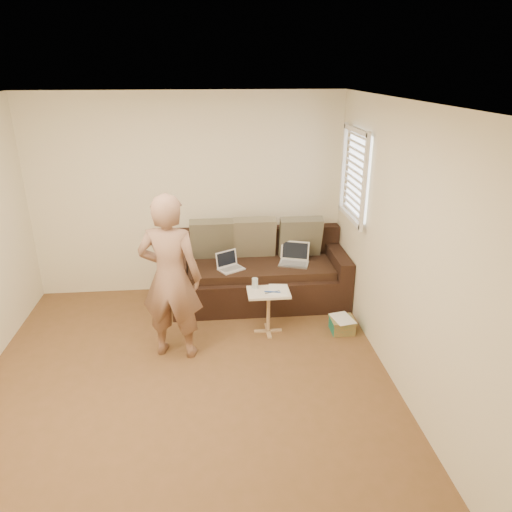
# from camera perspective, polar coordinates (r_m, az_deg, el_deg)

# --- Properties ---
(floor) EXTENTS (4.50, 4.50, 0.00)m
(floor) POSITION_cam_1_polar(r_m,az_deg,el_deg) (4.72, -8.32, -15.63)
(floor) COLOR brown
(floor) RESTS_ON ground
(ceiling) EXTENTS (4.50, 4.50, 0.00)m
(ceiling) POSITION_cam_1_polar(r_m,az_deg,el_deg) (3.77, -10.57, 17.59)
(ceiling) COLOR white
(ceiling) RESTS_ON wall_back
(wall_back) EXTENTS (4.00, 0.00, 4.00)m
(wall_back) POSITION_cam_1_polar(r_m,az_deg,el_deg) (6.20, -8.21, 7.12)
(wall_back) COLOR beige
(wall_back) RESTS_ON ground
(wall_front) EXTENTS (4.00, 0.00, 4.00)m
(wall_front) POSITION_cam_1_polar(r_m,az_deg,el_deg) (2.18, -12.72, -24.43)
(wall_front) COLOR beige
(wall_front) RESTS_ON ground
(wall_right) EXTENTS (0.00, 4.50, 4.50)m
(wall_right) POSITION_cam_1_polar(r_m,az_deg,el_deg) (4.40, 17.60, 0.08)
(wall_right) COLOR beige
(wall_right) RESTS_ON ground
(window_blinds) EXTENTS (0.12, 0.88, 1.08)m
(window_blinds) POSITION_cam_1_polar(r_m,az_deg,el_deg) (5.62, 11.80, 9.55)
(window_blinds) COLOR white
(window_blinds) RESTS_ON wall_right
(sofa) EXTENTS (2.20, 0.95, 0.85)m
(sofa) POSITION_cam_1_polar(r_m,az_deg,el_deg) (6.07, 0.49, -1.76)
(sofa) COLOR black
(sofa) RESTS_ON ground
(pillow_left) EXTENTS (0.55, 0.29, 0.57)m
(pillow_left) POSITION_cam_1_polar(r_m,az_deg,el_deg) (6.11, -5.33, 2.01)
(pillow_left) COLOR brown
(pillow_left) RESTS_ON sofa
(pillow_mid) EXTENTS (0.55, 0.27, 0.57)m
(pillow_mid) POSITION_cam_1_polar(r_m,az_deg,el_deg) (6.15, -0.20, 2.23)
(pillow_mid) COLOR #6A684C
(pillow_mid) RESTS_ON sofa
(pillow_right) EXTENTS (0.55, 0.28, 0.57)m
(pillow_right) POSITION_cam_1_polar(r_m,az_deg,el_deg) (6.20, 5.36, 2.30)
(pillow_right) COLOR brown
(pillow_right) RESTS_ON sofa
(laptop_silver) EXTENTS (0.43, 0.37, 0.24)m
(laptop_silver) POSITION_cam_1_polar(r_m,az_deg,el_deg) (6.03, 4.56, -1.01)
(laptop_silver) COLOR #B7BABC
(laptop_silver) RESTS_ON sofa
(laptop_white) EXTENTS (0.36, 0.34, 0.21)m
(laptop_white) POSITION_cam_1_polar(r_m,az_deg,el_deg) (5.86, -3.00, -1.66)
(laptop_white) COLOR white
(laptop_white) RESTS_ON sofa
(person) EXTENTS (0.72, 0.56, 1.76)m
(person) POSITION_cam_1_polar(r_m,az_deg,el_deg) (4.84, -10.25, -2.60)
(person) COLOR brown
(person) RESTS_ON ground
(side_table) EXTENTS (0.47, 0.33, 0.52)m
(side_table) POSITION_cam_1_polar(r_m,az_deg,el_deg) (5.43, 1.49, -6.72)
(side_table) COLOR silver
(side_table) RESTS_ON ground
(drinking_glass) EXTENTS (0.07, 0.07, 0.12)m
(drinking_glass) POSITION_cam_1_polar(r_m,az_deg,el_deg) (5.36, -0.13, -3.30)
(drinking_glass) COLOR silver
(drinking_glass) RESTS_ON side_table
(scissors) EXTENTS (0.18, 0.11, 0.02)m
(scissors) POSITION_cam_1_polar(r_m,az_deg,el_deg) (5.28, 1.99, -4.35)
(scissors) COLOR silver
(scissors) RESTS_ON side_table
(paper_on_table) EXTENTS (0.25, 0.33, 0.00)m
(paper_on_table) POSITION_cam_1_polar(r_m,az_deg,el_deg) (5.34, 2.65, -4.09)
(paper_on_table) COLOR white
(paper_on_table) RESTS_ON side_table
(striped_box) EXTENTS (0.27, 0.27, 0.17)m
(striped_box) POSITION_cam_1_polar(r_m,az_deg,el_deg) (5.61, 10.32, -8.16)
(striped_box) COLOR orange
(striped_box) RESTS_ON ground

